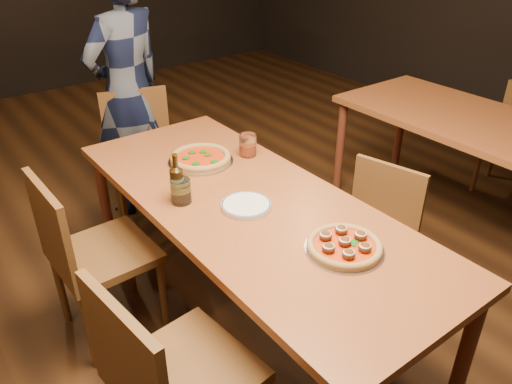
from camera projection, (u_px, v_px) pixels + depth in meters
ground at (250, 325)px, 2.59m from camera, size 9.00×9.00×0.00m
table_main at (249, 215)px, 2.25m from camera, size 0.80×2.00×0.75m
table_right at (497, 138)px, 3.00m from camera, size 0.80×2.00×0.75m
chair_main_nw at (186, 372)px, 1.74m from camera, size 0.49×0.49×0.95m
chair_main_sw at (104, 252)px, 2.36m from camera, size 0.45×0.45×0.94m
chair_main_e at (367, 243)px, 2.52m from camera, size 0.46×0.46×0.82m
chair_end at (145, 162)px, 3.21m from camera, size 0.53×0.53×0.92m
pizza_meatball at (344, 246)px, 1.89m from camera, size 0.31×0.31×0.06m
pizza_margherita at (201, 158)px, 2.54m from camera, size 0.33×0.33×0.04m
plate_stack at (246, 206)px, 2.16m from camera, size 0.22×0.22×0.02m
beer_bottle at (177, 183)px, 2.20m from camera, size 0.06×0.06×0.21m
water_glass at (181, 191)px, 2.18m from camera, size 0.09×0.09×0.11m
amber_glass at (248, 145)px, 2.60m from camera, size 0.09×0.09×0.11m
diner at (128, 91)px, 3.24m from camera, size 0.71×0.57×1.69m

